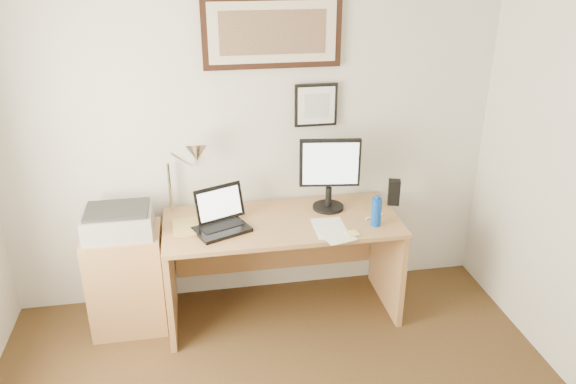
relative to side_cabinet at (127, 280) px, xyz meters
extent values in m
cube|color=silver|center=(0.92, 0.32, 0.89)|extent=(3.50, 0.02, 2.50)
cube|color=#A57445|center=(0.00, 0.00, 0.00)|extent=(0.50, 0.40, 0.73)
cylinder|color=#0D44AF|center=(1.68, -0.23, 0.48)|extent=(0.07, 0.07, 0.20)
cylinder|color=#0D44AF|center=(1.68, -0.23, 0.59)|extent=(0.04, 0.04, 0.02)
cube|color=black|center=(1.91, 0.07, 0.48)|extent=(0.10, 0.09, 0.18)
cube|color=white|center=(1.37, -0.21, 0.39)|extent=(0.21, 0.30, 0.00)
cube|color=white|center=(1.38, -0.30, 0.39)|extent=(0.25, 0.31, 0.00)
cube|color=#EDE670|center=(1.49, -0.33, 0.39)|extent=(0.09, 0.09, 0.01)
cylinder|color=silver|center=(1.70, -0.12, 0.39)|extent=(0.14, 0.06, 0.02)
imported|color=tan|center=(0.34, -0.07, 0.39)|extent=(0.22, 0.28, 0.02)
cube|color=#A57445|center=(1.07, -0.05, 0.37)|extent=(1.60, 0.70, 0.03)
cube|color=#A57445|center=(0.29, -0.05, -0.01)|extent=(0.04, 0.65, 0.72)
cube|color=#A57445|center=(1.85, -0.05, -0.01)|extent=(0.04, 0.65, 0.72)
cube|color=#A57445|center=(1.07, 0.28, 0.09)|extent=(1.50, 0.03, 0.55)
cube|color=black|center=(0.66, -0.13, 0.40)|extent=(0.41, 0.35, 0.02)
cube|color=black|center=(0.66, -0.10, 0.41)|extent=(0.31, 0.23, 0.00)
cube|color=black|center=(0.66, 0.00, 0.52)|extent=(0.34, 0.20, 0.23)
cube|color=white|center=(0.66, -0.01, 0.53)|extent=(0.30, 0.17, 0.18)
cylinder|color=black|center=(1.43, 0.08, 0.40)|extent=(0.22, 0.22, 0.02)
cylinder|color=black|center=(1.43, 0.08, 0.48)|extent=(0.04, 0.04, 0.14)
cube|color=black|center=(1.43, 0.07, 0.74)|extent=(0.42, 0.09, 0.34)
cube|color=silver|center=(1.43, 0.05, 0.74)|extent=(0.38, 0.05, 0.30)
cube|color=#A2A2A4|center=(-0.01, -0.01, 0.44)|extent=(0.44, 0.34, 0.16)
cube|color=#2B2B2B|center=(-0.01, -0.01, 0.54)|extent=(0.40, 0.30, 0.02)
cylinder|color=silver|center=(0.33, 0.24, 0.56)|extent=(0.02, 0.02, 0.36)
cylinder|color=silver|center=(0.43, 0.18, 0.78)|extent=(0.15, 0.23, 0.19)
cone|color=silver|center=(0.53, 0.12, 0.84)|extent=(0.16, 0.18, 0.15)
cube|color=black|center=(1.07, 0.30, 1.58)|extent=(0.92, 0.03, 0.47)
cube|color=beige|center=(1.07, 0.28, 1.58)|extent=(0.84, 0.01, 0.39)
cube|color=brown|center=(1.07, 0.27, 1.58)|extent=(0.70, 0.00, 0.28)
cube|color=black|center=(1.37, 0.30, 1.08)|extent=(0.30, 0.02, 0.30)
cube|color=white|center=(1.37, 0.28, 1.08)|extent=(0.26, 0.00, 0.26)
cube|color=#B6BCC1|center=(1.37, 0.28, 1.08)|extent=(0.17, 0.00, 0.17)
camera|label=1|loc=(0.52, -3.42, 2.12)|focal=35.00mm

